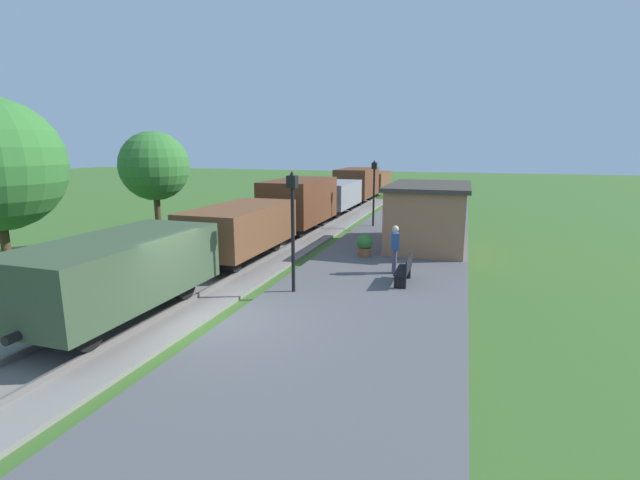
# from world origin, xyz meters

# --- Properties ---
(ground_plane) EXTENTS (160.00, 160.00, 0.00)m
(ground_plane) POSITION_xyz_m (0.00, 0.00, 0.00)
(ground_plane) COLOR #3D6628
(platform_slab) EXTENTS (6.00, 60.00, 0.25)m
(platform_slab) POSITION_xyz_m (3.20, 0.00, 0.12)
(platform_slab) COLOR #565659
(platform_slab) RESTS_ON ground
(track_ballast) EXTENTS (3.80, 60.00, 0.12)m
(track_ballast) POSITION_xyz_m (-2.40, 0.00, 0.06)
(track_ballast) COLOR gray
(track_ballast) RESTS_ON ground
(rail_near) EXTENTS (0.07, 60.00, 0.14)m
(rail_near) POSITION_xyz_m (-1.68, 0.00, 0.19)
(rail_near) COLOR slate
(rail_near) RESTS_ON track_ballast
(rail_far) EXTENTS (0.07, 60.00, 0.14)m
(rail_far) POSITION_xyz_m (-3.12, 0.00, 0.19)
(rail_far) COLOR slate
(rail_far) RESTS_ON track_ballast
(freight_train) EXTENTS (2.50, 39.20, 2.72)m
(freight_train) POSITION_xyz_m (-2.40, 16.13, 1.51)
(freight_train) COLOR #384C33
(freight_train) RESTS_ON rail_near
(station_hut) EXTENTS (3.50, 5.80, 2.78)m
(station_hut) POSITION_xyz_m (4.40, 10.97, 1.65)
(station_hut) COLOR #9E6B4C
(station_hut) RESTS_ON platform_slab
(bench_near_hut) EXTENTS (0.42, 1.50, 0.91)m
(bench_near_hut) POSITION_xyz_m (4.21, 4.71, 0.72)
(bench_near_hut) COLOR black
(bench_near_hut) RESTS_ON platform_slab
(person_waiting) EXTENTS (0.33, 0.43, 1.71)m
(person_waiting) POSITION_xyz_m (3.69, 5.83, 1.18)
(person_waiting) COLOR #474C66
(person_waiting) RESTS_ON platform_slab
(potted_planter) EXTENTS (0.64, 0.64, 0.92)m
(potted_planter) POSITION_xyz_m (2.13, 8.01, 0.72)
(potted_planter) COLOR brown
(potted_planter) RESTS_ON platform_slab
(lamp_post_near) EXTENTS (0.28, 0.28, 3.70)m
(lamp_post_near) POSITION_xyz_m (1.04, 2.80, 2.80)
(lamp_post_near) COLOR black
(lamp_post_near) RESTS_ON platform_slab
(lamp_post_far) EXTENTS (0.28, 0.28, 3.70)m
(lamp_post_far) POSITION_xyz_m (1.04, 15.26, 2.80)
(lamp_post_far) COLOR black
(lamp_post_far) RESTS_ON platform_slab
(tree_trackside_far) EXTENTS (3.07, 3.07, 5.34)m
(tree_trackside_far) POSITION_xyz_m (-7.37, 7.40, 3.79)
(tree_trackside_far) COLOR #4C3823
(tree_trackside_far) RESTS_ON ground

